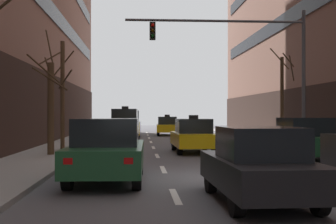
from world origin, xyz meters
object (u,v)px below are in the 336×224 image
Objects in this scene: car_parked_2 at (303,139)px; pedestrian_1 at (318,130)px; taxi_driving_3 at (125,125)px; street_tree_1 at (51,106)px; street_tree_0 at (61,90)px; car_driving_0 at (129,124)px; street_tree_2 at (282,96)px; taxi_driving_1 at (193,136)px; car_driving_2 at (259,166)px; traffic_signal_0 at (252,54)px; car_driving_4 at (107,151)px; taxi_driving_5 at (167,126)px.

car_parked_2 is 3.01× the size of pedestrian_1.
taxi_driving_3 is at bearing 142.29° from pedestrian_1.
street_tree_1 is 13.66m from pedestrian_1.
car_driving_0 is at bearing 78.33° from street_tree_0.
street_tree_2 is 3.74× the size of pedestrian_1.
pedestrian_1 is at bearing 12.63° from taxi_driving_1.
pedestrian_1 is (13.17, 0.64, -2.03)m from street_tree_0.
traffic_signal_0 is at bearing 76.59° from car_driving_2.
street_tree_2 is at bearing 20.48° from street_tree_0.
car_driving_2 is 12.12m from street_tree_1.
pedestrian_1 reaches higher than car_driving_2.
car_parked_2 is (7.44, 5.30, -0.01)m from car_driving_4.
pedestrian_1 is at bearing -54.09° from car_driving_0.
pedestrian_1 is (10.28, -7.95, -0.08)m from taxi_driving_3.
street_tree_2 reaches higher than taxi_driving_1.
street_tree_1 is at bearing -99.43° from car_driving_0.
street_tree_2 is at bearing 98.28° from pedestrian_1.
taxi_driving_5 reaches higher than car_driving_4.
car_driving_2 is 30.14m from taxi_driving_5.
street_tree_2 reaches higher than pedestrian_1.
car_parked_2 is 0.53× the size of traffic_signal_0.
street_tree_2 is at bearing 70.86° from car_driving_2.
taxi_driving_3 is 0.80× the size of street_tree_2.
car_driving_2 is at bearing -64.79° from street_tree_0.
taxi_driving_5 is 13.77m from street_tree_2.
taxi_driving_1 is 0.93× the size of car_driving_4.
street_tree_0 reaches higher than pedestrian_1.
pedestrian_1 is (10.15, -14.01, -0.04)m from car_driving_0.
taxi_driving_3 is at bearing 90.12° from car_driving_4.
street_tree_2 is at bearing 59.74° from traffic_signal_0.
car_parked_2 is 10.53m from street_tree_1.
street_tree_1 reaches higher than pedestrian_1.
street_tree_1 is at bearing 170.18° from car_parked_2.
car_parked_2 is at bearing -116.95° from pedestrian_1.
pedestrian_1 is at bearing 46.55° from car_driving_4.
street_tree_1 is (-2.81, -11.68, 1.10)m from taxi_driving_3.
car_parked_2 is at bearing -69.38° from car_driving_0.
street_tree_1 is at bearing -107.36° from taxi_driving_5.
street_tree_1 is at bearing -167.17° from traffic_signal_0.
traffic_signal_0 reaches higher than car_driving_4.
traffic_signal_0 reaches higher than taxi_driving_1.
car_driving_2 is at bearing -116.08° from pedestrian_1.
car_driving_4 is at bearing -144.52° from car_parked_2.
pedestrian_1 is (13.09, 3.73, -1.17)m from street_tree_1.
street_tree_0 is 1.40× the size of street_tree_1.
street_tree_0 is at bearing 173.86° from traffic_signal_0.
street_tree_1 is at bearing -164.10° from pedestrian_1.
car_driving_0 is at bearing 111.72° from traffic_signal_0.
taxi_driving_5 is (3.39, 8.16, -0.29)m from taxi_driving_3.
car_driving_4 is at bearing -124.60° from traffic_signal_0.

